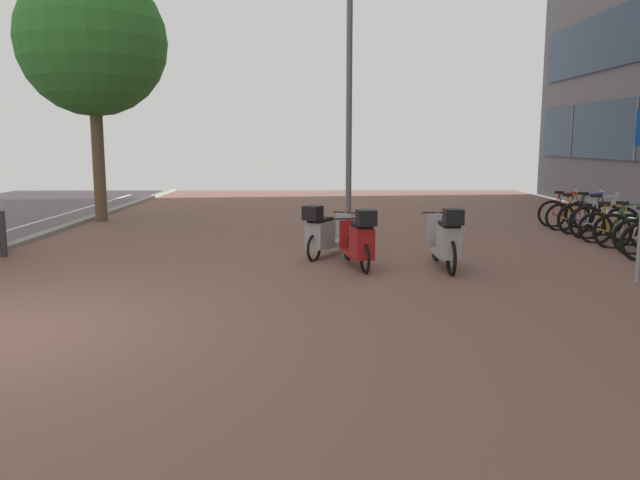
{
  "coord_description": "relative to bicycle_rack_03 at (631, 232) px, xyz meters",
  "views": [
    {
      "loc": [
        3.48,
        -6.48,
        2.04
      ],
      "look_at": [
        3.56,
        0.55,
        0.94
      ],
      "focal_mm": 35.44,
      "sensor_mm": 36.0,
      "label": 1
    }
  ],
  "objects": [
    {
      "name": "bicycle_rack_06",
      "position": [
        0.05,
        1.91,
        0.01
      ],
      "size": [
        1.37,
        0.47,
        1.02
      ],
      "color": "black",
      "rests_on": "ground"
    },
    {
      "name": "ground",
      "position": [
        -8.07,
        -5.27,
        -0.37
      ],
      "size": [
        21.0,
        40.0,
        0.13
      ],
      "color": "#2B1F26"
    },
    {
      "name": "scooter_near",
      "position": [
        -5.28,
        -1.74,
        0.11
      ],
      "size": [
        0.63,
        1.67,
        1.02
      ],
      "color": "black",
      "rests_on": "ground"
    },
    {
      "name": "bicycle_rack_05",
      "position": [
        0.07,
        1.27,
        0.01
      ],
      "size": [
        1.38,
        0.54,
        1.02
      ],
      "color": "black",
      "rests_on": "ground"
    },
    {
      "name": "bicycle_rack_04",
      "position": [
        -0.06,
        0.64,
        -0.02
      ],
      "size": [
        1.18,
        0.63,
        0.92
      ],
      "color": "black",
      "rests_on": "ground"
    },
    {
      "name": "street_tree",
      "position": [
        -11.49,
        4.49,
        4.12
      ],
      "size": [
        3.66,
        3.66,
        6.32
      ],
      "color": "brown",
      "rests_on": "ground"
    },
    {
      "name": "bicycle_rack_08",
      "position": [
        0.02,
        3.18,
        -0.02
      ],
      "size": [
        1.25,
        0.53,
        0.93
      ],
      "color": "black",
      "rests_on": "ground"
    },
    {
      "name": "scooter_mid",
      "position": [
        -5.82,
        -0.7,
        0.09
      ],
      "size": [
        1.05,
        1.65,
        0.98
      ],
      "color": "black",
      "rests_on": "ground"
    },
    {
      "name": "bicycle_rack_03",
      "position": [
        0.0,
        0.0,
        0.0
      ],
      "size": [
        1.22,
        0.74,
        0.99
      ],
      "color": "black",
      "rests_on": "ground"
    },
    {
      "name": "scooter_far",
      "position": [
        -3.89,
        -1.83,
        0.13
      ],
      "size": [
        0.52,
        1.82,
        1.06
      ],
      "color": "black",
      "rests_on": "ground"
    },
    {
      "name": "bicycle_rack_07",
      "position": [
        -0.03,
        2.55,
        -0.02
      ],
      "size": [
        1.26,
        0.47,
        0.93
      ],
      "color": "black",
      "rests_on": "ground"
    },
    {
      "name": "bollard_far",
      "position": [
        -11.55,
        -0.6,
        0.06
      ],
      "size": [
        0.12,
        0.12,
        0.82
      ],
      "color": "#38383D",
      "rests_on": "ground"
    },
    {
      "name": "lamp_post",
      "position": [
        -5.16,
        3.6,
        3.27
      ],
      "size": [
        0.2,
        0.52,
        6.58
      ],
      "color": "slate",
      "rests_on": "ground"
    }
  ]
}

